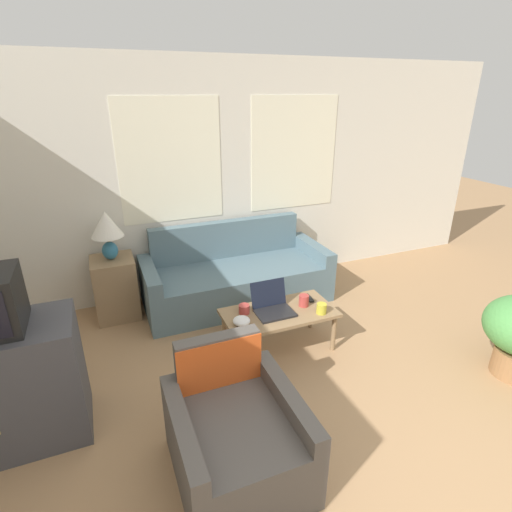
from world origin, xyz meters
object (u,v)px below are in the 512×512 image
Objects in this scene: couch at (235,278)px; table_lamp at (107,228)px; laptop at (272,305)px; cup_white at (304,301)px; armchair at (235,436)px; cup_navy at (244,309)px; cup_yellow at (321,309)px; tv_remote at (309,298)px; snack_bowl at (241,321)px; coffee_table at (279,316)px.

couch is 4.09× the size of table_lamp.
laptop reaches higher than cup_white.
armchair is 1.26m from cup_navy.
armchair reaches higher than cup_yellow.
couch reaches higher than tv_remote.
armchair reaches higher than snack_bowl.
laptop is 3.41× the size of cup_navy.
cup_white is at bearing -8.79° from cup_navy.
armchair is at bearing -135.12° from tv_remote.
table_lamp reaches higher than cup_white.
cup_white is (0.31, -0.02, -0.00)m from laptop.
snack_bowl is at bearing -53.39° from table_lamp.
cup_white is 0.15m from tv_remote.
tv_remote is (0.67, 0.01, -0.03)m from cup_navy.
tv_remote is at bearing -67.26° from couch.
snack_bowl is (-0.09, -0.17, -0.00)m from cup_navy.
tv_remote is at bearing 44.88° from armchair.
armchair is 1.07m from snack_bowl.
laptop is at bearing 153.06° from cup_yellow.
snack_bowl is (-0.35, -1.15, 0.17)m from couch.
table_lamp is at bearing 133.23° from cup_navy.
cup_yellow reaches higher than cup_navy.
cup_white is (1.59, -1.18, -0.54)m from table_lamp.
couch is at bearing 73.14° from snack_bowl.
armchair is at bearing -76.57° from table_lamp.
snack_bowl reaches higher than coffee_table.
cup_yellow is at bearing -65.43° from cup_white.
armchair is 1.32m from coffee_table.
cup_navy is 0.91× the size of cup_white.
cup_navy reaches higher than coffee_table.
cup_navy is 0.56m from cup_white.
laptop is 3.55× the size of cup_yellow.
table_lamp is 1.81m from laptop.
cup_navy is 0.66× the size of snack_bowl.
couch is 20.97× the size of cup_navy.
cup_white is (0.30, -1.06, 0.19)m from couch.
coffee_table is 10.41× the size of cup_navy.
table_lamp is 2.05m from cup_white.
tv_remote is (0.41, -0.97, 0.14)m from couch.
couch is at bearing 107.00° from cup_yellow.
armchair is 1.33m from laptop.
table_lamp is 5.33× the size of cup_yellow.
tv_remote is at bearing 84.36° from cup_yellow.
laptop is at bearing -90.64° from couch.
armchair is 5.64× the size of snack_bowl.
cup_yellow is (0.39, -0.20, -0.01)m from laptop.
laptop is 0.43m from tv_remote.
couch is 1.49m from table_lamp.
table_lamp is (-0.54, 2.25, 0.73)m from armchair.
laptop is 0.44m from cup_yellow.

